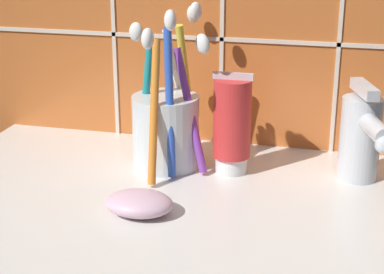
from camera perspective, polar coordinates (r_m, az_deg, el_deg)
The scene contains 5 objects.
sink_counter at distance 67.95cm, azimuth -1.95°, elevation -6.54°, with size 57.07×39.56×2.00cm, color silver.
toothbrush_cup at distance 74.90cm, azimuth -2.25°, elevation 1.22°, with size 10.97×17.12×19.26cm.
toothpaste_tube at distance 73.05cm, azimuth 3.57°, elevation 1.13°, with size 4.53×4.31×11.87cm.
sink_faucet at distance 73.16cm, azimuth 14.89°, elevation 0.14°, with size 5.47×10.96×11.07cm.
soap_bar at distance 64.65cm, azimuth -4.72°, elevation -5.89°, with size 6.96×5.24×2.34cm, color #DBB2C6.
Camera 1 is at (16.91, -58.57, 31.01)cm, focal length 60.00 mm.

